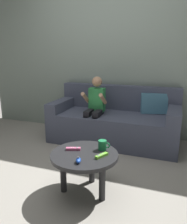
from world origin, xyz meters
The scene contains 9 objects.
ground_plane centered at (0.00, 0.00, 0.00)m, with size 8.95×8.95×0.00m, color #9E998E.
wall_back centered at (0.00, 1.62, 1.25)m, with size 4.48×0.05×2.50m, color gray.
couch centered at (0.25, 1.22, 0.30)m, with size 1.87×0.80×0.82m.
person_seated_on_couch centered at (-0.01, 1.04, 0.57)m, with size 0.32×0.39×0.98m.
coffee_table centered at (0.33, -0.17, 0.34)m, with size 0.64×0.64×0.41m.
game_remote_lime_near_edge centered at (0.50, -0.19, 0.42)m, with size 0.10×0.14×0.03m.
nunchuk_blue centered at (0.35, -0.37, 0.43)m, with size 0.07×0.10×0.05m.
game_remote_pink_far_corner centered at (0.20, -0.15, 0.42)m, with size 0.14×0.08×0.03m.
coffee_mug centered at (0.46, -0.04, 0.45)m, with size 0.12×0.08×0.09m.
Camera 1 is at (1.09, -2.00, 1.33)m, focal length 36.74 mm.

